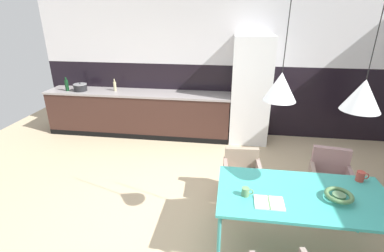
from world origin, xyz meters
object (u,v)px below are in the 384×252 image
(armchair_far_side, at_px, (242,168))
(mug_glass_clear, at_px, (246,192))
(mug_dark_espresso, at_px, (361,176))
(pendant_lamp_over_table_far, at_px, (363,95))
(fruit_bowl, at_px, (339,196))
(dining_table, at_px, (303,198))
(bottle_spice_small, at_px, (67,85))
(armchair_corner_seat, at_px, (330,172))
(pendant_lamp_over_table_near, at_px, (281,87))
(open_book, at_px, (269,203))
(bottle_oil_tall, at_px, (115,86))
(cooking_pot, at_px, (80,87))
(refrigerator_column, at_px, (251,91))

(armchair_far_side, distance_m, mug_glass_clear, 1.03)
(mug_dark_espresso, relative_size, pendant_lamp_over_table_far, 0.11)
(fruit_bowl, distance_m, pendant_lamp_over_table_far, 0.99)
(dining_table, distance_m, bottle_spice_small, 4.96)
(armchair_far_side, xyz_separation_m, mug_glass_clear, (-0.00, -0.98, 0.32))
(armchair_corner_seat, xyz_separation_m, bottle_spice_small, (-4.66, 1.88, 0.51))
(dining_table, distance_m, fruit_bowl, 0.33)
(fruit_bowl, xyz_separation_m, pendant_lamp_over_table_near, (-0.65, 0.09, 1.03))
(open_book, relative_size, bottle_oil_tall, 1.15)
(armchair_far_side, relative_size, mug_dark_espresso, 5.41)
(cooking_pot, relative_size, bottle_oil_tall, 1.11)
(open_book, height_order, cooking_pot, cooking_pot)
(pendant_lamp_over_table_far, bearing_deg, bottle_spice_small, 148.53)
(refrigerator_column, height_order, dining_table, refrigerator_column)
(fruit_bowl, distance_m, pendant_lamp_over_table_near, 1.22)
(armchair_far_side, height_order, bottle_oil_tall, bottle_oil_tall)
(refrigerator_column, height_order, armchair_far_side, refrigerator_column)
(dining_table, relative_size, armchair_far_side, 2.39)
(armchair_far_side, xyz_separation_m, bottle_oil_tall, (-2.57, 2.03, 0.54))
(armchair_far_side, height_order, pendant_lamp_over_table_far, pendant_lamp_over_table_far)
(cooking_pot, bearing_deg, armchair_corner_seat, -23.63)
(fruit_bowl, height_order, mug_dark_espresso, mug_dark_espresso)
(refrigerator_column, bearing_deg, open_book, -89.13)
(refrigerator_column, xyz_separation_m, open_book, (0.05, -3.05, -0.27))
(dining_table, relative_size, armchair_corner_seat, 2.10)
(armchair_far_side, height_order, mug_glass_clear, mug_glass_clear)
(bottle_spice_small, distance_m, bottle_oil_tall, 0.98)
(mug_glass_clear, distance_m, bottle_spice_small, 4.55)
(mug_glass_clear, bearing_deg, bottle_spice_small, 141.12)
(mug_glass_clear, bearing_deg, open_book, -22.84)
(mug_glass_clear, relative_size, cooking_pot, 0.44)
(cooking_pot, bearing_deg, bottle_oil_tall, 9.83)
(mug_dark_espresso, relative_size, cooking_pot, 0.49)
(armchair_corner_seat, relative_size, fruit_bowl, 3.04)
(refrigerator_column, bearing_deg, pendant_lamp_over_table_far, -75.30)
(mug_dark_espresso, bearing_deg, armchair_far_side, 156.26)
(armchair_far_side, distance_m, bottle_spice_small, 4.04)
(open_book, bearing_deg, dining_table, 28.65)
(armchair_far_side, xyz_separation_m, pendant_lamp_over_table_near, (0.23, -0.83, 1.35))
(armchair_corner_seat, bearing_deg, refrigerator_column, -56.00)
(refrigerator_column, relative_size, open_book, 7.37)
(open_book, bearing_deg, refrigerator_column, 90.87)
(armchair_far_side, bearing_deg, refrigerator_column, -98.49)
(fruit_bowl, height_order, pendant_lamp_over_table_far, pendant_lamp_over_table_far)
(refrigerator_column, relative_size, pendant_lamp_over_table_far, 1.71)
(mug_glass_clear, bearing_deg, armchair_far_side, 89.94)
(fruit_bowl, height_order, bottle_spice_small, bottle_spice_small)
(dining_table, height_order, armchair_far_side, dining_table)
(armchair_corner_seat, bearing_deg, armchair_far_side, 7.98)
(armchair_corner_seat, xyz_separation_m, fruit_bowl, (-0.23, -0.91, 0.27))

